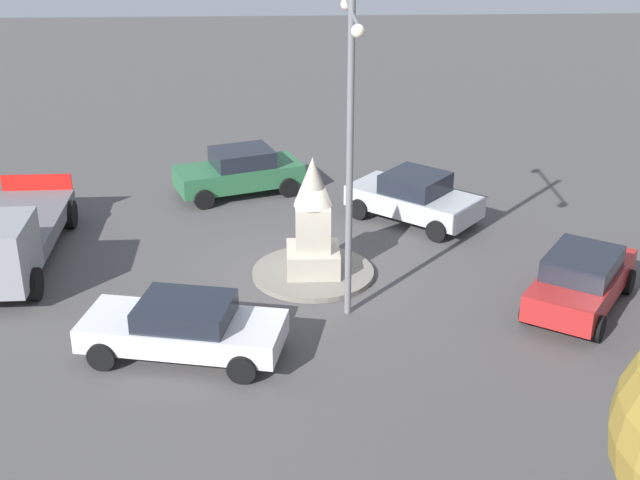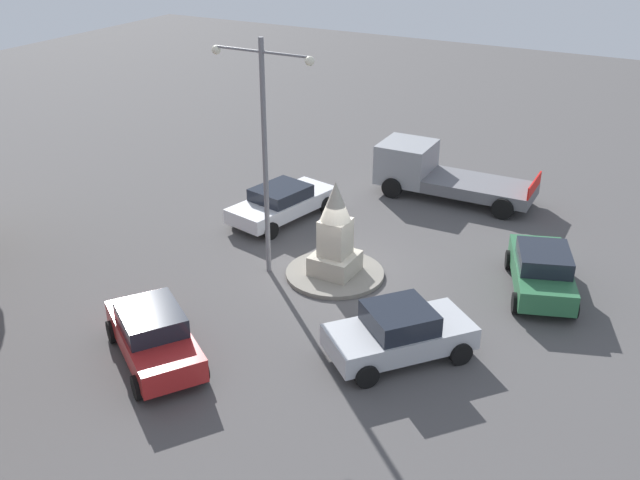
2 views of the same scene
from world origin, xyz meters
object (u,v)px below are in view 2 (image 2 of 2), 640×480
Objects in this scene: car_red_near_island at (153,335)px; car_silver_approaching at (400,332)px; streetlamp at (264,137)px; car_green_waiting at (542,270)px; truck_grey_parked_right at (435,172)px; car_white_passing at (282,202)px; monument at (335,234)px.

car_red_near_island is 6.61m from car_silver_approaching.
streetlamp is 9.57m from car_green_waiting.
truck_grey_parked_right reaches higher than car_red_near_island.
car_white_passing is at bearing 140.55° from car_silver_approaching.
car_white_passing is 0.74× the size of truck_grey_parked_right.
car_green_waiting is (8.23, 2.96, -3.88)m from streetlamp.
car_white_passing is 1.14× the size of car_silver_approaching.
streetlamp is at bearing -159.59° from monument.
monument is 3.84m from streetlamp.
streetlamp is 7.34m from car_silver_approaching.
car_green_waiting is (2.50, 5.37, 0.02)m from car_silver_approaching.
monument is 0.73× the size of car_green_waiting.
streetlamp is at bearing -160.20° from car_green_waiting.
monument is at bearing -37.80° from car_white_passing.
car_silver_approaching is 5.93m from car_green_waiting.
monument is 4.90m from car_silver_approaching.
car_silver_approaching is at bearing -73.77° from truck_grey_parked_right.
streetlamp reaches higher than truck_grey_parked_right.
monument reaches higher than car_white_passing.
streetlamp is at bearing -105.21° from truck_grey_parked_right.
car_green_waiting reaches higher than car_red_near_island.
car_red_near_island is 11.96m from car_green_waiting.
truck_grey_parked_right is at bearing 80.63° from car_red_near_island.
truck_grey_parked_right reaches higher than car_white_passing.
car_green_waiting is at bearing -4.68° from car_white_passing.
car_silver_approaching is (5.73, -2.41, -3.89)m from streetlamp.
car_red_near_island is (0.01, -5.72, -3.88)m from streetlamp.
streetlamp is 1.19× the size of truck_grey_parked_right.
car_white_passing is at bearing -129.39° from truck_grey_parked_right.
car_white_passing is (-3.88, 3.01, -0.82)m from monument.
car_white_passing is (-1.81, 9.51, -0.07)m from car_red_near_island.
truck_grey_parked_right is (4.23, 5.15, 0.28)m from car_white_passing.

